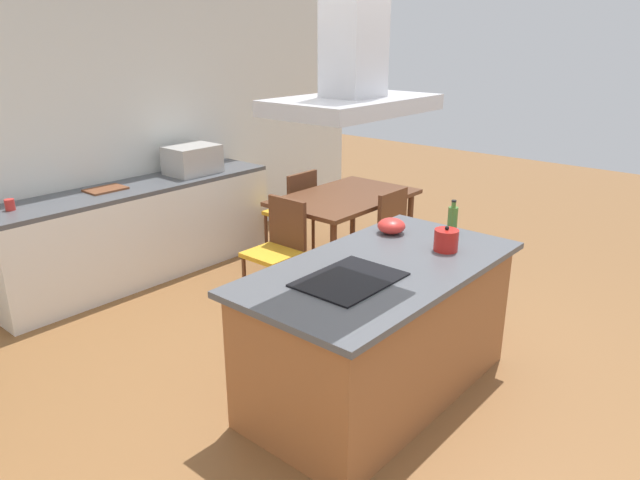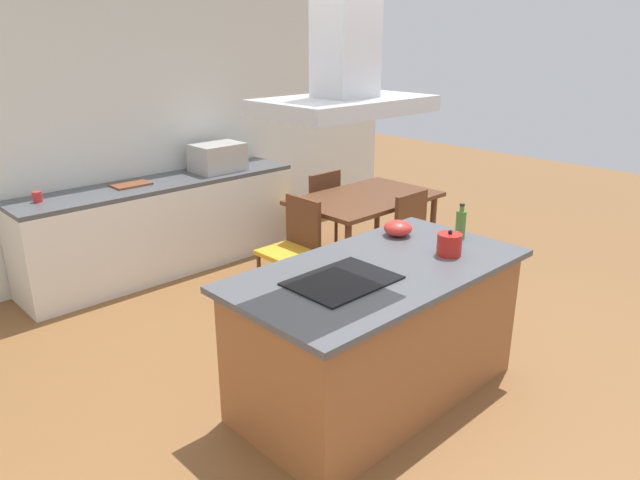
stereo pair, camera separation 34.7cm
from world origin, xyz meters
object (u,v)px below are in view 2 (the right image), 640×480
object	(u,v)px
mixing_bowl	(398,228)
dining_table	(365,205)
cutting_board	(131,184)
chair_facing_back_wall	(318,206)
countertop_microwave	(218,157)
chair_facing_island	(419,236)
range_hood	(345,62)
coffee_mug_red	(37,197)
chair_at_left_end	(294,242)
olive_oil_bottle	(461,224)
tea_kettle	(449,244)
cooktop	(342,281)

from	to	relation	value
mixing_bowl	dining_table	bearing A→B (deg)	50.22
cutting_board	chair_facing_back_wall	world-z (taller)	cutting_board
countertop_microwave	dining_table	size ratio (longest dim) A/B	0.36
cutting_board	chair_facing_island	xyz separation A→B (m)	(1.70, -2.07, -0.40)
countertop_microwave	cutting_board	world-z (taller)	countertop_microwave
range_hood	coffee_mug_red	bearing A→B (deg)	102.61
cutting_board	chair_facing_back_wall	size ratio (longest dim) A/B	0.38
dining_table	coffee_mug_red	bearing A→B (deg)	150.93
dining_table	chair_at_left_end	xyz separation A→B (m)	(-0.92, 0.00, -0.16)
chair_facing_back_wall	olive_oil_bottle	bearing A→B (deg)	-108.80
mixing_bowl	dining_table	world-z (taller)	mixing_bowl
tea_kettle	countertop_microwave	size ratio (longest dim) A/B	0.42
olive_oil_bottle	mixing_bowl	size ratio (longest dim) A/B	1.25
cutting_board	cooktop	bearing A→B (deg)	-93.43
chair_at_left_end	countertop_microwave	bearing A→B (deg)	83.51
mixing_bowl	dining_table	distance (m)	1.62
cooktop	olive_oil_bottle	xyz separation A→B (m)	(1.12, -0.04, 0.10)
dining_table	chair_facing_island	size ratio (longest dim) A/B	1.57
cutting_board	dining_table	xyz separation A→B (m)	(1.70, -1.41, -0.24)
olive_oil_bottle	range_hood	world-z (taller)	range_hood
range_hood	countertop_microwave	bearing A→B (deg)	68.75
coffee_mug_red	range_hood	distance (m)	3.22
countertop_microwave	dining_table	world-z (taller)	countertop_microwave
range_hood	chair_facing_back_wall	bearing A→B (deg)	49.33
coffee_mug_red	cooktop	bearing A→B (deg)	-77.39
cooktop	dining_table	size ratio (longest dim) A/B	0.43
countertop_microwave	dining_table	bearing A→B (deg)	-60.71
tea_kettle	olive_oil_bottle	world-z (taller)	olive_oil_bottle
cooktop	chair_at_left_end	world-z (taller)	cooktop
cutting_board	range_hood	size ratio (longest dim) A/B	0.38
tea_kettle	olive_oil_bottle	xyz separation A→B (m)	(0.32, 0.13, 0.03)
mixing_bowl	chair_facing_island	distance (m)	1.25
dining_table	range_hood	world-z (taller)	range_hood
tea_kettle	chair_facing_island	world-z (taller)	tea_kettle
tea_kettle	cutting_board	xyz separation A→B (m)	(-0.63, 3.10, -0.06)
countertop_microwave	dining_table	distance (m)	1.60
chair_facing_back_wall	range_hood	bearing A→B (deg)	-130.67
chair_at_left_end	range_hood	size ratio (longest dim) A/B	0.99
dining_table	cutting_board	bearing A→B (deg)	140.48
tea_kettle	olive_oil_bottle	size ratio (longest dim) A/B	0.85
countertop_microwave	chair_facing_back_wall	bearing A→B (deg)	-42.24
tea_kettle	countertop_microwave	world-z (taller)	countertop_microwave
coffee_mug_red	olive_oil_bottle	bearing A→B (deg)	-59.10
coffee_mug_red	cutting_board	world-z (taller)	coffee_mug_red
tea_kettle	chair_facing_back_wall	size ratio (longest dim) A/B	0.24
olive_oil_bottle	countertop_microwave	world-z (taller)	countertop_microwave
cooktop	tea_kettle	world-z (taller)	tea_kettle
olive_oil_bottle	countertop_microwave	bearing A→B (deg)	90.05
cutting_board	countertop_microwave	bearing A→B (deg)	-3.03
cooktop	chair_facing_island	distance (m)	2.11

